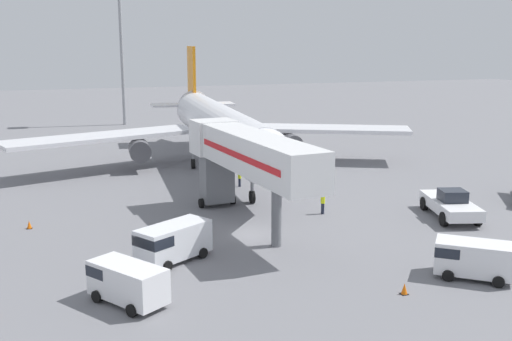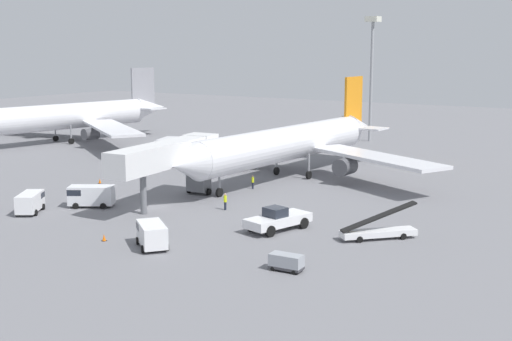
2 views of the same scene
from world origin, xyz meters
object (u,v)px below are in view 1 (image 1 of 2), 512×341
at_px(ground_crew_worker_midground, 240,177).
at_px(safety_cone_alpha, 404,289).
at_px(safety_cone_bravo, 29,225).
at_px(service_van_far_right, 126,281).
at_px(jet_bridge, 245,154).
at_px(service_van_rear_right, 472,257).
at_px(ground_crew_worker_foreground, 323,202).
at_px(pushback_tug, 450,204).
at_px(service_van_mid_right, 172,241).
at_px(apron_light_mast, 121,26).
at_px(airplane_at_gate, 217,126).

distance_m(ground_crew_worker_midground, safety_cone_alpha, 27.35).
bearing_deg(safety_cone_bravo, service_van_far_right, -71.89).
height_order(jet_bridge, service_van_rear_right, jet_bridge).
relative_size(service_van_rear_right, ground_crew_worker_foreground, 2.55).
distance_m(pushback_tug, service_van_far_right, 27.54).
distance_m(pushback_tug, service_van_mid_right, 22.99).
height_order(pushback_tug, service_van_far_right, pushback_tug).
bearing_deg(safety_cone_bravo, safety_cone_alpha, -44.87).
bearing_deg(service_van_mid_right, service_van_far_right, -123.60).
bearing_deg(service_van_mid_right, apron_light_mast, 85.19).
bearing_deg(apron_light_mast, airplane_at_gate, -82.95).
distance_m(jet_bridge, apron_light_mast, 62.32).
bearing_deg(service_van_rear_right, airplane_at_gate, 98.79).
xyz_separation_m(jet_bridge, apron_light_mast, (-1.17, 61.35, 10.89)).
distance_m(airplane_at_gate, service_van_far_right, 35.58).
bearing_deg(safety_cone_alpha, ground_crew_worker_foreground, 80.60).
bearing_deg(ground_crew_worker_midground, ground_crew_worker_foreground, -72.89).
bearing_deg(jet_bridge, service_van_far_right, -132.48).
height_order(pushback_tug, apron_light_mast, apron_light_mast).
distance_m(safety_cone_alpha, safety_cone_bravo, 27.91).
relative_size(pushback_tug, safety_cone_bravo, 11.93).
bearing_deg(service_van_rear_right, service_van_mid_right, 152.22).
bearing_deg(ground_crew_worker_foreground, pushback_tug, -25.19).
bearing_deg(apron_light_mast, jet_bridge, -88.91).
height_order(service_van_rear_right, apron_light_mast, apron_light_mast).
bearing_deg(pushback_tug, airplane_at_gate, 116.36).
height_order(safety_cone_alpha, safety_cone_bravo, safety_cone_alpha).
height_order(service_van_mid_right, ground_crew_worker_midground, service_van_mid_right).
bearing_deg(ground_crew_worker_foreground, jet_bridge, -173.93).
xyz_separation_m(service_van_rear_right, apron_light_mast, (-10.48, 75.86, 15.11)).
xyz_separation_m(pushback_tug, service_van_mid_right, (-22.85, -2.45, 0.27)).
relative_size(airplane_at_gate, jet_bridge, 2.50).
distance_m(pushback_tug, safety_cone_bravo, 32.54).
bearing_deg(service_van_far_right, service_van_rear_right, -9.10).
bearing_deg(jet_bridge, service_van_rear_right, -57.32).
bearing_deg(service_van_far_right, safety_cone_alpha, -15.15).
height_order(service_van_rear_right, safety_cone_bravo, service_van_rear_right).
distance_m(service_van_mid_right, ground_crew_worker_foreground, 15.31).
relative_size(safety_cone_bravo, apron_light_mast, 0.03).
xyz_separation_m(service_van_mid_right, safety_cone_bravo, (-8.70, 10.37, -1.04)).
distance_m(service_van_rear_right, ground_crew_worker_foreground, 15.44).
bearing_deg(ground_crew_worker_foreground, safety_cone_alpha, -99.40).
relative_size(service_van_far_right, apron_light_mast, 0.21).
bearing_deg(ground_crew_worker_midground, service_van_mid_right, -119.70).
height_order(ground_crew_worker_foreground, safety_cone_alpha, ground_crew_worker_foreground).
bearing_deg(safety_cone_alpha, service_van_mid_right, 139.95).
height_order(service_van_mid_right, service_van_far_right, service_van_mid_right).
bearing_deg(ground_crew_worker_foreground, service_van_rear_right, -81.01).
xyz_separation_m(pushback_tug, ground_crew_worker_midground, (-12.58, 15.56, -0.17)).
distance_m(pushback_tug, ground_crew_worker_foreground, 10.07).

